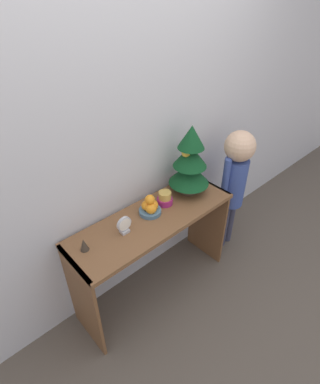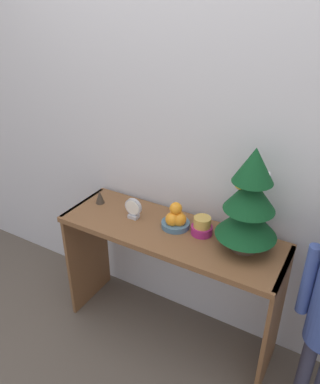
{
  "view_description": "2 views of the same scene",
  "coord_description": "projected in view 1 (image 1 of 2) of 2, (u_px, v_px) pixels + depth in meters",
  "views": [
    {
      "loc": [
        -1.0,
        -0.95,
        2.01
      ],
      "look_at": [
        0.03,
        0.17,
        0.93
      ],
      "focal_mm": 28.0,
      "sensor_mm": 36.0,
      "label": 1
    },
    {
      "loc": [
        0.76,
        -1.22,
        1.83
      ],
      "look_at": [
        -0.05,
        0.18,
        0.95
      ],
      "focal_mm": 35.0,
      "sensor_mm": 36.0,
      "label": 2
    }
  ],
  "objects": [
    {
      "name": "fruit_bowl",
      "position": [
        150.0,
        207.0,
        1.98
      ],
      "size": [
        0.15,
        0.15,
        0.15
      ],
      "color": "#476B84",
      "rests_on": "console_table"
    },
    {
      "name": "back_wall",
      "position": [
        126.0,
        132.0,
        1.83
      ],
      "size": [
        7.0,
        0.05,
        2.5
      ],
      "primitive_type": "cube",
      "color": "silver",
      "rests_on": "ground_plane"
    },
    {
      "name": "figurine",
      "position": [
        84.0,
        245.0,
        1.71
      ],
      "size": [
        0.05,
        0.05,
        0.08
      ],
      "color": "#382D23",
      "rests_on": "console_table"
    },
    {
      "name": "singing_bowl",
      "position": [
        165.0,
        199.0,
        2.07
      ],
      "size": [
        0.11,
        0.11,
        0.1
      ],
      "color": "#9E2366",
      "rests_on": "console_table"
    },
    {
      "name": "mini_tree",
      "position": [
        190.0,
        162.0,
        2.07
      ],
      "size": [
        0.29,
        0.29,
        0.52
      ],
      "color": "#4C3828",
      "rests_on": "console_table"
    },
    {
      "name": "desk_clock",
      "position": [
        124.0,
        225.0,
        1.82
      ],
      "size": [
        0.1,
        0.04,
        0.12
      ],
      "color": "#B2B2B7",
      "rests_on": "console_table"
    },
    {
      "name": "child_figure",
      "position": [
        235.0,
        174.0,
        2.39
      ],
      "size": [
        0.3,
        0.24,
        1.11
      ],
      "color": "#38384C",
      "rests_on": "ground_plane"
    },
    {
      "name": "ground_plane",
      "position": [
        172.0,
        303.0,
        2.28
      ],
      "size": [
        12.0,
        12.0,
        0.0
      ],
      "primitive_type": "plane",
      "color": "brown"
    },
    {
      "name": "console_table",
      "position": [
        154.0,
        235.0,
        2.08
      ],
      "size": [
        1.2,
        0.4,
        0.73
      ],
      "color": "brown",
      "rests_on": "ground_plane"
    }
  ]
}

